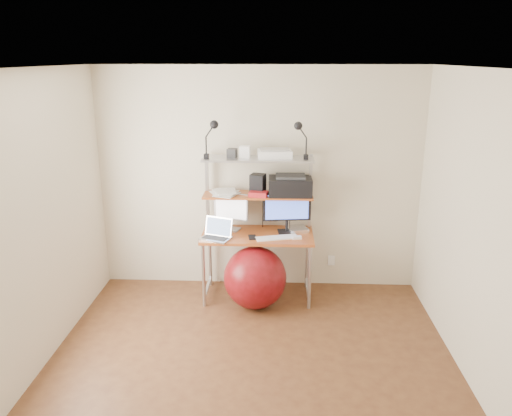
% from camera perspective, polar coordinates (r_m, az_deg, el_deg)
% --- Properties ---
extents(room, '(3.60, 3.60, 3.60)m').
position_cam_1_polar(room, '(3.87, -0.72, -3.16)').
color(room, brown).
rests_on(room, ground).
extents(computer_desk, '(1.20, 0.60, 1.57)m').
position_cam_1_polar(computer_desk, '(5.39, 0.20, -0.60)').
color(computer_desk, '#AA5621').
rests_on(computer_desk, ground).
extents(desktop, '(1.20, 0.60, 0.00)m').
position_cam_1_polar(desktop, '(5.40, 0.17, -2.98)').
color(desktop, '#AA5621').
rests_on(desktop, computer_desk).
extents(mid_shelf, '(1.18, 0.34, 0.00)m').
position_cam_1_polar(mid_shelf, '(5.40, 0.23, 1.59)').
color(mid_shelf, '#AA5621').
rests_on(mid_shelf, computer_desk).
extents(top_shelf, '(1.18, 0.34, 0.00)m').
position_cam_1_polar(top_shelf, '(5.30, 0.23, 5.76)').
color(top_shelf, '#AFAFB4').
rests_on(top_shelf, computer_desk).
extents(floor, '(3.60, 3.60, 0.00)m').
position_cam_1_polar(floor, '(4.46, -0.65, -18.42)').
color(floor, brown).
rests_on(floor, ground).
extents(wall_outlet, '(0.08, 0.01, 0.12)m').
position_cam_1_polar(wall_outlet, '(5.91, 8.61, -5.94)').
color(wall_outlet, white).
rests_on(wall_outlet, room).
extents(monitor_silver, '(0.39, 0.19, 0.45)m').
position_cam_1_polar(monitor_silver, '(5.47, -2.87, -0.10)').
color(monitor_silver, '#B0B1B5').
rests_on(monitor_silver, desktop).
extents(monitor_black, '(0.52, 0.17, 0.52)m').
position_cam_1_polar(monitor_black, '(5.40, 3.56, -0.10)').
color(monitor_black, black).
rests_on(monitor_black, desktop).
extents(laptop, '(0.37, 0.34, 0.27)m').
position_cam_1_polar(laptop, '(5.28, -4.47, -2.96)').
color(laptop, silver).
rests_on(laptop, desktop).
extents(keyboard, '(0.47, 0.24, 0.01)m').
position_cam_1_polar(keyboard, '(5.27, 2.40, -3.42)').
color(keyboard, white).
rests_on(keyboard, desktop).
extents(mouse, '(0.11, 0.08, 0.03)m').
position_cam_1_polar(mouse, '(5.27, 4.69, -3.38)').
color(mouse, white).
rests_on(mouse, desktop).
extents(mac_mini, '(0.26, 0.26, 0.04)m').
position_cam_1_polar(mac_mini, '(5.50, 4.72, -2.42)').
color(mac_mini, silver).
rests_on(mac_mini, desktop).
extents(phone, '(0.10, 0.16, 0.01)m').
position_cam_1_polar(phone, '(5.28, -0.43, -3.36)').
color(phone, black).
rests_on(phone, desktop).
extents(printer, '(0.46, 0.32, 0.22)m').
position_cam_1_polar(printer, '(5.36, 3.94, 2.58)').
color(printer, black).
rests_on(printer, mid_shelf).
extents(nas_cube, '(0.18, 0.18, 0.22)m').
position_cam_1_polar(nas_cube, '(5.38, 0.21, 2.76)').
color(nas_cube, black).
rests_on(nas_cube, mid_shelf).
extents(red_box, '(0.21, 0.16, 0.05)m').
position_cam_1_polar(red_box, '(5.30, 0.28, 1.61)').
color(red_box, '#B01C20').
rests_on(red_box, mid_shelf).
extents(scanner, '(0.38, 0.27, 0.09)m').
position_cam_1_polar(scanner, '(5.31, 2.14, 6.26)').
color(scanner, white).
rests_on(scanner, top_shelf).
extents(box_white, '(0.11, 0.10, 0.12)m').
position_cam_1_polar(box_white, '(5.30, -1.28, 6.45)').
color(box_white, white).
rests_on(box_white, top_shelf).
extents(box_grey, '(0.11, 0.11, 0.10)m').
position_cam_1_polar(box_grey, '(5.31, -2.76, 6.29)').
color(box_grey, '#2F2F31').
rests_on(box_grey, top_shelf).
extents(clip_lamp_left, '(0.16, 0.09, 0.40)m').
position_cam_1_polar(clip_lamp_left, '(5.22, -5.00, 8.78)').
color(clip_lamp_left, black).
rests_on(clip_lamp_left, top_shelf).
extents(clip_lamp_right, '(0.16, 0.09, 0.39)m').
position_cam_1_polar(clip_lamp_right, '(5.20, 5.04, 8.66)').
color(clip_lamp_right, black).
rests_on(clip_lamp_right, top_shelf).
extents(exercise_ball, '(0.67, 0.67, 0.67)m').
position_cam_1_polar(exercise_ball, '(5.34, -0.11, -7.96)').
color(exercise_ball, maroon).
rests_on(exercise_ball, floor).
extents(paper_stack, '(0.37, 0.41, 0.03)m').
position_cam_1_polar(paper_stack, '(5.42, -3.60, 1.79)').
color(paper_stack, white).
rests_on(paper_stack, mid_shelf).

